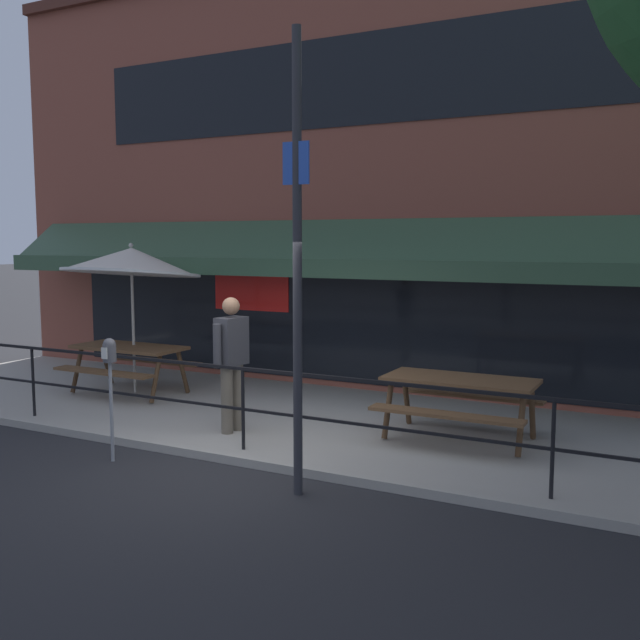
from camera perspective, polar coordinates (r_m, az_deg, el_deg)
name	(u,v)px	position (r m, az deg, el deg)	size (l,w,h in m)	color
ground_plane	(229,465)	(8.25, -7.30, -11.41)	(120.00, 120.00, 0.00)	#232326
patio_deck	(312,421)	(9.88, -0.63, -8.06)	(15.00, 4.00, 0.10)	#9E998E
restaurant_building	(377,175)	(11.62, 4.62, 11.51)	(15.00, 1.60, 7.16)	brown
patio_railing	(243,390)	(8.28, -6.20, -5.60)	(13.84, 0.04, 0.97)	black
picnic_table_left	(129,356)	(11.63, -15.02, -2.78)	(1.80, 1.42, 0.76)	brown
picnic_table_centre	(460,391)	(8.80, 11.12, -5.59)	(1.80, 1.42, 0.76)	brown
patio_umbrella_left	(131,262)	(11.58, -14.86, 4.52)	(2.14, 2.14, 2.40)	#B7B2A8
pedestrian_walking	(232,357)	(9.02, -7.08, -2.96)	(0.29, 0.62, 1.71)	#665B4C
parking_meter_near	(110,362)	(8.38, -16.47, -3.25)	(0.15, 0.16, 1.42)	gray
street_sign_pole	(297,262)	(6.87, -1.83, 4.66)	(0.28, 0.09, 4.50)	#2D2D33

